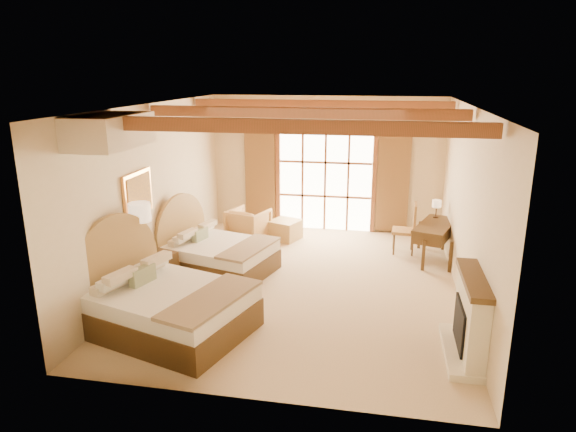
% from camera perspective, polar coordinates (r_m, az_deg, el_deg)
% --- Properties ---
extents(floor, '(7.00, 7.00, 0.00)m').
position_cam_1_polar(floor, '(9.47, 1.56, -7.51)').
color(floor, '#D2B98F').
rests_on(floor, ground).
extents(wall_back, '(5.50, 0.00, 5.50)m').
position_cam_1_polar(wall_back, '(12.35, 4.22, 5.76)').
color(wall_back, beige).
rests_on(wall_back, ground).
extents(wall_left, '(0.00, 7.00, 7.00)m').
position_cam_1_polar(wall_left, '(9.76, -14.53, 2.58)').
color(wall_left, beige).
rests_on(wall_left, ground).
extents(wall_right, '(0.00, 7.00, 7.00)m').
position_cam_1_polar(wall_right, '(8.96, 19.27, 1.03)').
color(wall_right, beige).
rests_on(wall_right, ground).
extents(ceiling, '(7.00, 7.00, 0.00)m').
position_cam_1_polar(ceiling, '(8.71, 1.72, 12.19)').
color(ceiling, '#AF6530').
rests_on(ceiling, ground).
extents(ceiling_beams, '(5.39, 4.60, 0.18)m').
position_cam_1_polar(ceiling_beams, '(8.72, 1.71, 11.40)').
color(ceiling_beams, brown).
rests_on(ceiling_beams, ceiling).
extents(french_doors, '(3.95, 0.08, 2.60)m').
position_cam_1_polar(french_doors, '(12.36, 4.15, 4.12)').
color(french_doors, white).
rests_on(french_doors, ground).
extents(fireplace, '(0.46, 1.40, 1.16)m').
position_cam_1_polar(fireplace, '(7.45, 19.47, -10.96)').
color(fireplace, beige).
rests_on(fireplace, ground).
extents(painting, '(0.06, 0.95, 0.75)m').
position_cam_1_polar(painting, '(9.05, -16.31, 2.41)').
color(painting, '#F2A44D').
rests_on(painting, wall_left).
extents(canopy_valance, '(0.70, 1.40, 0.45)m').
position_cam_1_polar(canopy_valance, '(7.63, -19.17, 8.92)').
color(canopy_valance, '#F9F1CC').
rests_on(canopy_valance, ceiling).
extents(bed_near, '(2.68, 2.25, 1.46)m').
position_cam_1_polar(bed_near, '(7.93, -14.02, -9.35)').
color(bed_near, '#4B3215').
rests_on(bed_near, floor).
extents(bed_far, '(2.28, 1.90, 1.27)m').
position_cam_1_polar(bed_far, '(10.01, -8.33, -4.01)').
color(bed_far, '#4B3215').
rests_on(bed_far, floor).
extents(nightstand, '(0.69, 0.69, 0.64)m').
position_cam_1_polar(nightstand, '(9.48, -14.25, -5.91)').
color(nightstand, '#4B3215').
rests_on(nightstand, floor).
extents(floor_lamp, '(0.36, 0.36, 1.69)m').
position_cam_1_polar(floor_lamp, '(8.70, -16.11, -0.24)').
color(floor_lamp, '#362015').
rests_on(floor_lamp, floor).
extents(armchair, '(1.02, 1.03, 0.76)m').
position_cam_1_polar(armchair, '(11.69, -4.41, -0.99)').
color(armchair, tan).
rests_on(armchair, floor).
extents(ottoman, '(0.79, 0.79, 0.44)m').
position_cam_1_polar(ottoman, '(11.83, -0.31, -1.53)').
color(ottoman, '#A58045').
rests_on(ottoman, floor).
extents(desk, '(1.03, 1.54, 0.76)m').
position_cam_1_polar(desk, '(10.92, 15.95, -2.63)').
color(desk, '#4B3215').
rests_on(desk, floor).
extents(desk_chair, '(0.50, 0.50, 1.09)m').
position_cam_1_polar(desk_chair, '(11.19, 12.83, -2.33)').
color(desk_chair, '#9E7041').
rests_on(desk_chair, floor).
extents(desk_lamp, '(0.19, 0.19, 0.38)m').
position_cam_1_polar(desk_lamp, '(11.21, 16.19, 1.25)').
color(desk_lamp, '#362015').
rests_on(desk_lamp, desk).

